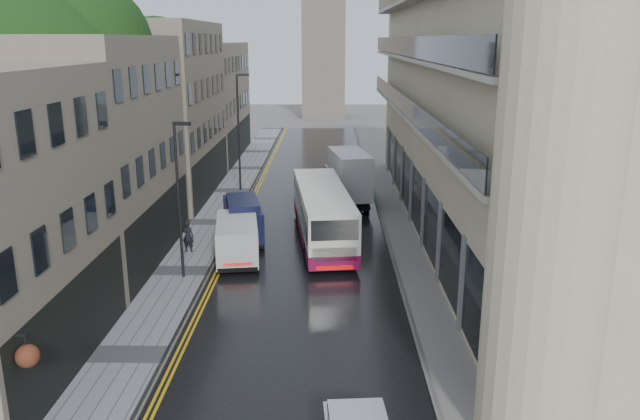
# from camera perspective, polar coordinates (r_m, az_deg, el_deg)

# --- Properties ---
(road) EXTENTS (9.00, 85.00, 0.02)m
(road) POSITION_cam_1_polar(r_m,az_deg,el_deg) (38.16, -1.06, -1.29)
(road) COLOR black
(road) RESTS_ON ground
(left_sidewalk) EXTENTS (2.70, 85.00, 0.12)m
(left_sidewalk) POSITION_cam_1_polar(r_m,az_deg,el_deg) (38.77, -9.74, -1.17)
(left_sidewalk) COLOR gray
(left_sidewalk) RESTS_ON ground
(right_sidewalk) EXTENTS (1.80, 85.00, 0.12)m
(right_sidewalk) POSITION_cam_1_polar(r_m,az_deg,el_deg) (38.35, 7.03, -1.24)
(right_sidewalk) COLOR slate
(right_sidewalk) RESTS_ON ground
(old_shop_row) EXTENTS (4.50, 56.00, 12.00)m
(old_shop_row) POSITION_cam_1_polar(r_m,az_deg,el_deg) (40.76, -14.52, 7.91)
(old_shop_row) COLOR gray
(old_shop_row) RESTS_ON ground
(modern_block) EXTENTS (8.00, 40.00, 14.00)m
(modern_block) POSITION_cam_1_polar(r_m,az_deg,el_deg) (36.42, 15.41, 8.60)
(modern_block) COLOR beige
(modern_block) RESTS_ON ground
(tree_near) EXTENTS (10.56, 10.56, 13.89)m
(tree_near) POSITION_cam_1_polar(r_m,az_deg,el_deg) (32.35, -24.48, 6.89)
(tree_near) COLOR black
(tree_near) RESTS_ON ground
(tree_far) EXTENTS (9.24, 9.24, 12.46)m
(tree_far) POSITION_cam_1_polar(r_m,az_deg,el_deg) (44.37, -17.01, 8.60)
(tree_far) COLOR black
(tree_far) RESTS_ON ground
(cream_bus) EXTENTS (3.75, 11.25, 3.01)m
(cream_bus) POSITION_cam_1_polar(r_m,az_deg,el_deg) (31.56, -1.26, -2.00)
(cream_bus) COLOR white
(cream_bus) RESTS_ON road
(white_lorry) EXTENTS (3.29, 7.32, 3.71)m
(white_lorry) POSITION_cam_1_polar(r_m,az_deg,el_deg) (40.78, 1.66, 2.51)
(white_lorry) COLOR white
(white_lorry) RESTS_ON road
(white_van) EXTENTS (2.66, 4.95, 2.13)m
(white_van) POSITION_cam_1_polar(r_m,az_deg,el_deg) (30.46, -9.33, -3.73)
(white_van) COLOR silver
(white_van) RESTS_ON road
(navy_van) EXTENTS (2.89, 5.15, 2.48)m
(navy_van) POSITION_cam_1_polar(r_m,az_deg,el_deg) (33.55, -8.39, -1.59)
(navy_van) COLOR black
(navy_van) RESTS_ON road
(pedestrian) EXTENTS (0.69, 0.53, 1.69)m
(pedestrian) POSITION_cam_1_polar(r_m,az_deg,el_deg) (33.43, -11.97, -2.35)
(pedestrian) COLOR black
(pedestrian) RESTS_ON left_sidewalk
(lamp_post_near) EXTENTS (0.84, 0.31, 7.28)m
(lamp_post_near) POSITION_cam_1_polar(r_m,az_deg,el_deg) (29.17, -12.78, 0.71)
(lamp_post_near) COLOR black
(lamp_post_near) RESTS_ON left_sidewalk
(lamp_post_far) EXTENTS (0.97, 0.33, 8.43)m
(lamp_post_far) POSITION_cam_1_polar(r_m,az_deg,el_deg) (46.04, -7.45, 6.98)
(lamp_post_far) COLOR black
(lamp_post_far) RESTS_ON left_sidewalk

